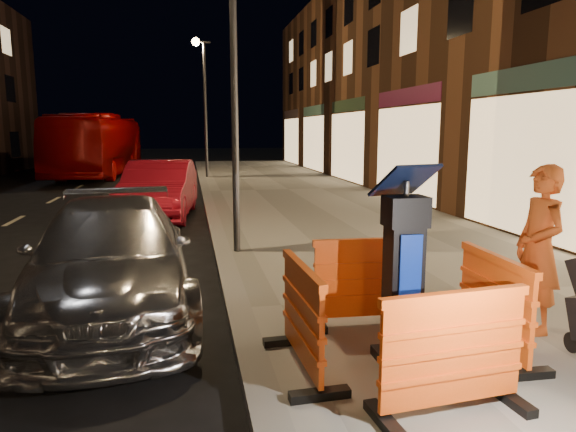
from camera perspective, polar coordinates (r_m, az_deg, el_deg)
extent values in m
plane|color=black|center=(6.45, -5.41, -11.38)|extent=(120.00, 120.00, 0.00)
cube|color=gray|center=(7.32, 18.95, -8.68)|extent=(6.00, 60.00, 0.15)
cube|color=slate|center=(6.43, -5.43, -10.75)|extent=(0.30, 60.00, 0.15)
cube|color=black|center=(4.86, 12.69, -5.93)|extent=(0.56, 0.56, 1.75)
cube|color=#FE5713|center=(4.18, 17.83, -14.36)|extent=(1.29, 0.63, 0.97)
cube|color=#FE5713|center=(5.81, 8.80, -7.19)|extent=(1.27, 0.57, 0.97)
cube|color=#FE5713|center=(4.69, 1.60, -11.21)|extent=(0.57, 1.27, 0.97)
cube|color=#FE5713|center=(5.41, 21.93, -9.07)|extent=(0.55, 1.26, 0.97)
imported|color=#A3A3A7|center=(7.14, -18.76, -9.76)|extent=(2.33, 4.93, 1.39)
imported|color=#A3101F|center=(14.03, -13.96, -0.17)|extent=(2.01, 4.69, 1.50)
imported|color=#990303|center=(27.60, -20.15, 4.19)|extent=(3.14, 11.05, 3.05)
imported|color=#B14718|center=(6.08, 26.13, -3.31)|extent=(0.48, 0.69, 1.80)
cylinder|color=#3F3F44|center=(9.08, -6.00, 14.87)|extent=(0.12, 0.12, 6.00)
cylinder|color=#3F3F44|center=(24.03, -9.16, 11.47)|extent=(0.12, 0.12, 6.00)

